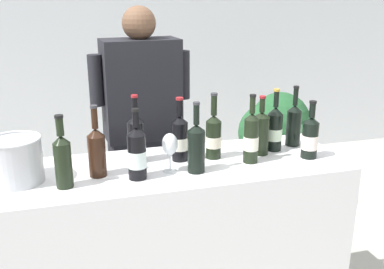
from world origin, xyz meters
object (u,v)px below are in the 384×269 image
wine_bottle_1 (294,124)px  wine_bottle_4 (180,138)px  wine_bottle_3 (310,137)px  wine_bottle_7 (275,129)px  wine_bottle_6 (214,136)px  potted_shrub (280,135)px  wine_bottle_9 (63,159)px  wine_bottle_11 (196,147)px  wine_bottle_2 (251,138)px  wine_bottle_10 (261,132)px  person_server (144,154)px  ice_bucket (16,160)px  wine_bottle_0 (97,150)px  wine_glass (170,146)px  wine_bottle_5 (136,137)px  wine_bottle_8 (137,153)px

wine_bottle_1 → wine_bottle_4: (-0.65, -0.05, -0.00)m
wine_bottle_3 → wine_bottle_7: bearing=129.0°
wine_bottle_6 → potted_shrub: bearing=48.8°
wine_bottle_7 → wine_bottle_9: bearing=-170.3°
wine_bottle_3 → wine_bottle_4: bearing=167.4°
wine_bottle_11 → wine_bottle_2: bearing=8.8°
wine_bottle_9 → wine_bottle_7: bearing=9.7°
wine_bottle_10 → wine_bottle_11: (-0.39, -0.14, 0.01)m
wine_bottle_11 → person_server: size_ratio=0.20×
ice_bucket → wine_bottle_9: bearing=-29.7°
wine_bottle_3 → wine_bottle_9: bearing=-178.4°
wine_bottle_0 → wine_bottle_10: bearing=4.3°
wine_bottle_1 → person_server: 0.93m
wine_bottle_10 → wine_bottle_6: bearing=176.9°
wine_bottle_2 → wine_bottle_9: 0.89m
wine_bottle_3 → person_server: 1.03m
wine_bottle_10 → wine_bottle_2: bearing=-135.3°
wine_bottle_11 → wine_bottle_7: bearing=20.0°
wine_bottle_9 → wine_bottle_1: bearing=10.6°
wine_bottle_9 → wine_bottle_10: (0.98, 0.15, -0.01)m
wine_bottle_10 → person_server: bearing=132.8°
wine_bottle_1 → wine_bottle_9: 1.23m
wine_bottle_1 → wine_bottle_6: wine_bottle_6 is taller
wine_bottle_6 → wine_bottle_10: bearing=-3.1°
wine_glass → ice_bucket: ice_bucket is taller
wine_bottle_2 → wine_bottle_5: bearing=163.4°
wine_bottle_5 → wine_bottle_7: bearing=-2.5°
wine_bottle_3 → ice_bucket: bearing=176.7°
wine_bottle_0 → wine_bottle_7: bearing=6.1°
wine_bottle_5 → wine_bottle_2: bearing=-16.6°
wine_bottle_7 → person_server: bearing=139.5°
wine_bottle_7 → wine_glass: size_ratio=1.76×
wine_bottle_3 → wine_bottle_6: bearing=164.6°
wine_bottle_10 → wine_bottle_0: bearing=-175.7°
wine_bottle_7 → person_server: (-0.61, 0.53, -0.27)m
wine_bottle_6 → wine_bottle_10: wine_bottle_6 is taller
wine_bottle_8 → ice_bucket: 0.53m
wine_bottle_8 → potted_shrub: 1.85m
wine_bottle_4 → wine_bottle_11: wine_bottle_11 is taller
wine_bottle_4 → wine_bottle_11: bearing=-77.7°
wine_glass → wine_bottle_1: bearing=14.2°
wine_bottle_1 → wine_bottle_11: 0.65m
wine_bottle_3 → wine_bottle_0: bearing=177.1°
wine_bottle_5 → ice_bucket: 0.56m
wine_bottle_6 → wine_bottle_10: 0.25m
ice_bucket → potted_shrub: size_ratio=0.23×
wine_bottle_6 → person_server: person_server is taller
wine_bottle_0 → wine_bottle_2: 0.74m
wine_bottle_3 → wine_glass: (-0.72, 0.01, 0.02)m
wine_bottle_9 → wine_glass: 0.48m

